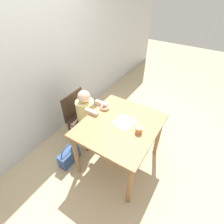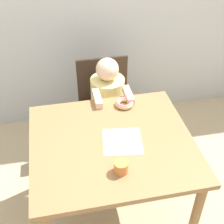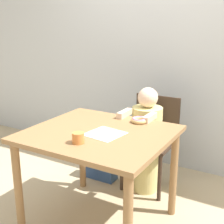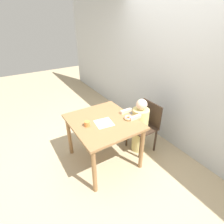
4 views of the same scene
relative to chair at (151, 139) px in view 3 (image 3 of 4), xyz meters
name	(u,v)px [view 3 (image 3 of 4)]	position (x,y,z in m)	size (l,w,h in m)	color
ground_plane	(100,222)	(-0.10, -0.76, -0.47)	(12.00, 12.00, 0.00)	tan
wall_back	(166,51)	(-0.10, 0.55, 0.78)	(8.00, 0.05, 2.50)	silver
dining_table	(99,146)	(-0.10, -0.76, 0.19)	(1.03, 0.93, 0.77)	olive
chair	(151,139)	(0.00, 0.00, 0.00)	(0.44, 0.40, 0.87)	#38281E
child_figure	(146,141)	(0.00, -0.12, 0.02)	(0.28, 0.45, 0.99)	#E0D17F
donut	(139,120)	(0.06, -0.42, 0.32)	(0.13, 0.13, 0.04)	#DBB270
napkin	(105,134)	(-0.03, -0.78, 0.30)	(0.27, 0.27, 0.00)	white
handbag	(100,166)	(-0.50, -0.13, -0.35)	(0.34, 0.14, 0.36)	#2D4C84
cup	(78,138)	(-0.10, -1.02, 0.33)	(0.08, 0.08, 0.07)	orange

